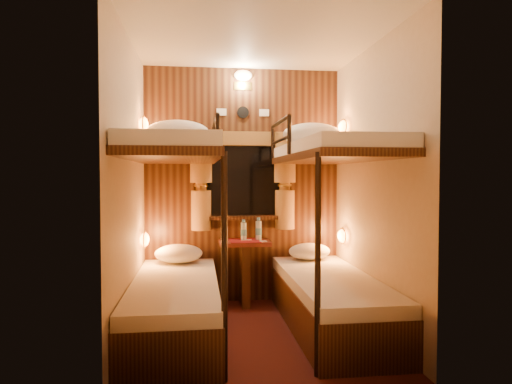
{
  "coord_description": "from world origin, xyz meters",
  "views": [
    {
      "loc": [
        -0.46,
        -3.66,
        1.3
      ],
      "look_at": [
        0.02,
        0.15,
        1.16
      ],
      "focal_mm": 32.0,
      "sensor_mm": 36.0,
      "label": 1
    }
  ],
  "objects": [
    {
      "name": "floor",
      "position": [
        0.0,
        0.0,
        0.0
      ],
      "size": [
        2.1,
        2.1,
        0.0
      ],
      "primitive_type": "plane",
      "color": "#39160F",
      "rests_on": "ground"
    },
    {
      "name": "ceiling",
      "position": [
        0.0,
        0.0,
        2.4
      ],
      "size": [
        2.1,
        2.1,
        0.0
      ],
      "primitive_type": "plane",
      "rotation": [
        3.14,
        0.0,
        0.0
      ],
      "color": "silver",
      "rests_on": "wall_back"
    },
    {
      "name": "wall_back",
      "position": [
        0.0,
        1.05,
        1.2
      ],
      "size": [
        2.4,
        0.0,
        2.4
      ],
      "primitive_type": "plane",
      "rotation": [
        1.57,
        0.0,
        0.0
      ],
      "color": "#C6B293",
      "rests_on": "floor"
    },
    {
      "name": "wall_front",
      "position": [
        0.0,
        -1.05,
        1.2
      ],
      "size": [
        2.4,
        0.0,
        2.4
      ],
      "primitive_type": "plane",
      "rotation": [
        -1.57,
        0.0,
        0.0
      ],
      "color": "#C6B293",
      "rests_on": "floor"
    },
    {
      "name": "wall_left",
      "position": [
        -1.0,
        0.0,
        1.2
      ],
      "size": [
        0.0,
        2.4,
        2.4
      ],
      "primitive_type": "plane",
      "rotation": [
        1.57,
        0.0,
        1.57
      ],
      "color": "#C6B293",
      "rests_on": "floor"
    },
    {
      "name": "wall_right",
      "position": [
        1.0,
        0.0,
        1.2
      ],
      "size": [
        0.0,
        2.4,
        2.4
      ],
      "primitive_type": "plane",
      "rotation": [
        1.57,
        0.0,
        -1.57
      ],
      "color": "#C6B293",
      "rests_on": "floor"
    },
    {
      "name": "back_panel",
      "position": [
        0.0,
        1.04,
        1.2
      ],
      "size": [
        2.0,
        0.03,
        2.4
      ],
      "primitive_type": "cube",
      "color": "black",
      "rests_on": "floor"
    },
    {
      "name": "bunk_left",
      "position": [
        -0.65,
        0.07,
        0.56
      ],
      "size": [
        0.72,
        1.9,
        1.82
      ],
      "color": "black",
      "rests_on": "floor"
    },
    {
      "name": "bunk_right",
      "position": [
        0.65,
        0.07,
        0.56
      ],
      "size": [
        0.72,
        1.9,
        1.82
      ],
      "color": "black",
      "rests_on": "floor"
    },
    {
      "name": "window",
      "position": [
        0.0,
        1.0,
        1.18
      ],
      "size": [
        1.0,
        0.12,
        0.79
      ],
      "color": "black",
      "rests_on": "back_panel"
    },
    {
      "name": "curtains",
      "position": [
        0.0,
        0.97,
        1.26
      ],
      "size": [
        1.1,
        0.22,
        1.0
      ],
      "color": "olive",
      "rests_on": "back_panel"
    },
    {
      "name": "back_fixtures",
      "position": [
        0.0,
        1.0,
        2.25
      ],
      "size": [
        0.54,
        0.09,
        0.48
      ],
      "color": "black",
      "rests_on": "back_panel"
    },
    {
      "name": "reading_lamps",
      "position": [
        -0.0,
        0.7,
        1.24
      ],
      "size": [
        2.0,
        0.2,
        1.25
      ],
      "color": "orange",
      "rests_on": "wall_left"
    },
    {
      "name": "table",
      "position": [
        0.0,
        0.85,
        0.41
      ],
      "size": [
        0.5,
        0.34,
        0.66
      ],
      "color": "#592614",
      "rests_on": "floor"
    },
    {
      "name": "bottle_left",
      "position": [
        -0.01,
        0.87,
        0.74
      ],
      "size": [
        0.06,
        0.06,
        0.21
      ],
      "rotation": [
        0.0,
        0.0,
        -0.06
      ],
      "color": "#99BFE5",
      "rests_on": "table"
    },
    {
      "name": "bottle_right",
      "position": [
        0.14,
        0.89,
        0.75
      ],
      "size": [
        0.07,
        0.07,
        0.23
      ],
      "rotation": [
        0.0,
        0.0,
        -0.26
      ],
      "color": "#99BFE5",
      "rests_on": "table"
    },
    {
      "name": "sachet_a",
      "position": [
        0.17,
        0.77,
        0.65
      ],
      "size": [
        0.08,
        0.06,
        0.01
      ],
      "primitive_type": "cube",
      "rotation": [
        0.0,
        0.0,
        0.12
      ],
      "color": "silver",
      "rests_on": "table"
    },
    {
      "name": "sachet_b",
      "position": [
        0.04,
        0.88,
        0.65
      ],
      "size": [
        0.07,
        0.05,
        0.01
      ],
      "primitive_type": "cube",
      "rotation": [
        0.0,
        0.0,
        -0.03
      ],
      "color": "silver",
      "rests_on": "table"
    },
    {
      "name": "pillow_lower_left",
      "position": [
        -0.65,
        0.78,
        0.55
      ],
      "size": [
        0.46,
        0.33,
        0.18
      ],
      "primitive_type": "ellipsoid",
      "color": "white",
      "rests_on": "bunk_left"
    },
    {
      "name": "pillow_lower_right",
      "position": [
        0.65,
        0.8,
        0.54
      ],
      "size": [
        0.42,
        0.3,
        0.17
      ],
      "primitive_type": "ellipsoid",
      "color": "white",
      "rests_on": "bunk_right"
    },
    {
      "name": "pillow_upper_left",
      "position": [
        -0.65,
        0.7,
        1.71
      ],
      "size": [
        0.6,
        0.43,
        0.24
      ],
      "primitive_type": "ellipsoid",
      "color": "white",
      "rests_on": "bunk_left"
    },
    {
      "name": "pillow_upper_right",
      "position": [
        0.65,
        0.71,
        1.7
      ],
      "size": [
        0.58,
        0.42,
        0.23
      ],
      "primitive_type": "ellipsoid",
      "color": "white",
      "rests_on": "bunk_right"
    }
  ]
}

